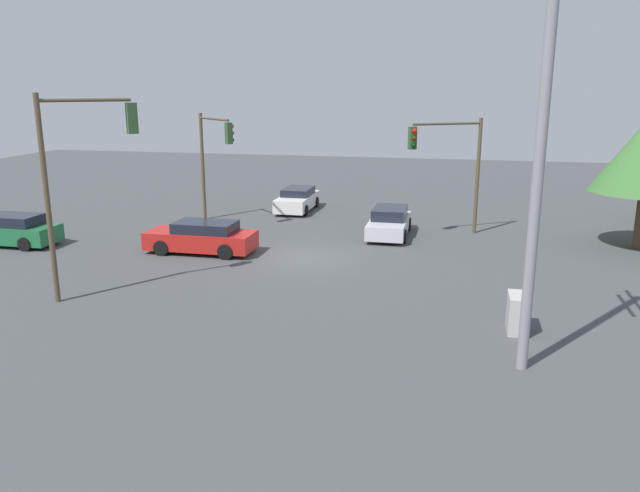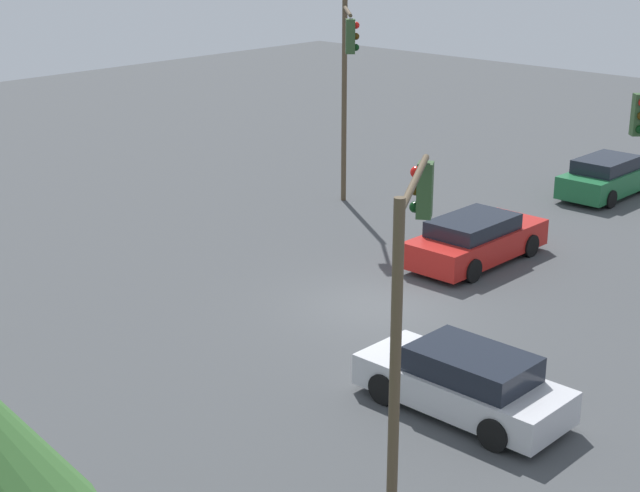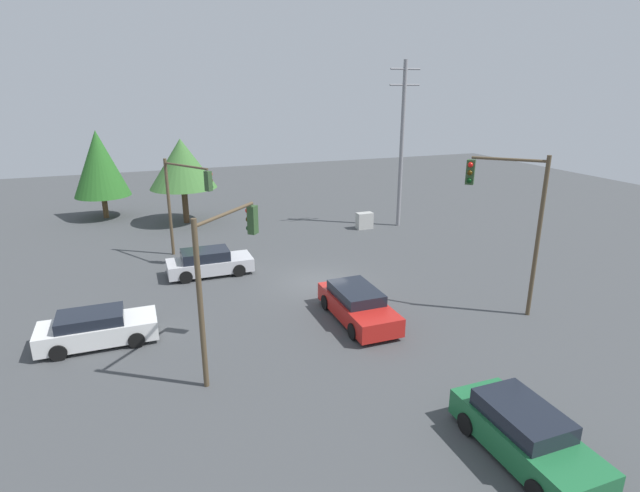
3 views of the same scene
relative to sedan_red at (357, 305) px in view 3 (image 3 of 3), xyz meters
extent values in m
plane|color=#424447|center=(-0.15, 4.60, -0.69)|extent=(80.00, 80.00, 0.00)
cube|color=red|center=(0.00, -0.05, -0.12)|extent=(1.86, 4.78, 0.77)
cube|color=black|center=(0.00, 0.19, 0.49)|extent=(1.64, 2.63, 0.45)
cylinder|color=black|center=(0.89, -1.53, -0.35)|extent=(0.22, 0.68, 0.68)
cylinder|color=black|center=(-0.89, -1.53, -0.35)|extent=(0.22, 0.68, 0.68)
cylinder|color=black|center=(0.89, 1.43, -0.35)|extent=(0.22, 0.68, 0.68)
cylinder|color=black|center=(-0.89, 1.43, -0.35)|extent=(0.22, 0.68, 0.68)
cube|color=#1E6638|center=(0.68, -9.21, -0.12)|extent=(1.77, 4.41, 0.79)
cube|color=black|center=(0.68, -8.99, 0.52)|extent=(1.55, 2.43, 0.48)
cylinder|color=black|center=(1.52, -10.58, -0.37)|extent=(0.22, 0.64, 0.64)
cylinder|color=black|center=(-0.15, -10.58, -0.37)|extent=(0.22, 0.64, 0.64)
cylinder|color=black|center=(1.52, -7.84, -0.37)|extent=(0.22, 0.64, 0.64)
cylinder|color=black|center=(-0.15, -7.84, -0.37)|extent=(0.22, 0.64, 0.64)
cube|color=silver|center=(-5.04, 7.72, -0.17)|extent=(4.41, 1.79, 0.68)
cube|color=black|center=(-5.26, 7.72, 0.43)|extent=(2.42, 1.57, 0.52)
cylinder|color=black|center=(-3.67, 8.57, -0.36)|extent=(0.66, 0.22, 0.66)
cylinder|color=black|center=(-3.67, 6.87, -0.36)|extent=(0.66, 0.22, 0.66)
cylinder|color=black|center=(-6.41, 8.57, -0.36)|extent=(0.66, 0.22, 0.66)
cylinder|color=black|center=(-6.41, 6.87, -0.36)|extent=(0.66, 0.22, 0.66)
cube|color=silver|center=(-10.29, 1.66, -0.14)|extent=(4.36, 1.75, 0.75)
cube|color=black|center=(-10.51, 1.66, 0.44)|extent=(2.40, 1.54, 0.41)
cylinder|color=black|center=(-8.94, 2.49, -0.37)|extent=(0.62, 0.22, 0.62)
cylinder|color=black|center=(-8.94, 0.83, -0.37)|extent=(0.62, 0.22, 0.62)
cylinder|color=black|center=(-11.64, 2.49, -0.37)|extent=(0.62, 0.22, 0.62)
cylinder|color=black|center=(-11.64, 0.83, -0.37)|extent=(0.62, 0.22, 0.62)
cylinder|color=brown|center=(7.22, -2.23, 2.80)|extent=(0.18, 0.18, 6.97)
cylinder|color=brown|center=(6.16, -1.18, 6.03)|extent=(2.21, 2.18, 0.12)
cube|color=#2D4C28|center=(5.10, -0.13, 5.41)|extent=(0.44, 0.44, 1.05)
sphere|color=red|center=(4.98, -0.26, 5.74)|extent=(0.22, 0.22, 0.22)
sphere|color=#392605|center=(4.98, -0.26, 5.41)|extent=(0.22, 0.22, 0.22)
sphere|color=black|center=(4.98, -0.26, 5.07)|extent=(0.22, 0.22, 0.22)
cylinder|color=brown|center=(-6.59, 11.85, 2.16)|extent=(0.18, 0.18, 5.70)
cylinder|color=brown|center=(-5.64, 10.30, 4.76)|extent=(2.00, 3.17, 0.12)
cube|color=#2D4C28|center=(-4.69, 8.74, 4.14)|extent=(0.42, 0.44, 1.05)
sphere|color=red|center=(-4.54, 8.83, 4.47)|extent=(0.22, 0.22, 0.22)
sphere|color=#392605|center=(-4.54, 8.83, 4.14)|extent=(0.22, 0.22, 0.22)
sphere|color=black|center=(-4.54, 8.83, 3.80)|extent=(0.22, 0.22, 0.22)
cylinder|color=brown|center=(-6.83, -2.75, 2.21)|extent=(0.18, 0.18, 5.80)
cylinder|color=brown|center=(-5.64, -1.51, 4.86)|extent=(2.46, 2.56, 0.12)
cube|color=#2D4C28|center=(-4.45, -0.27, 4.24)|extent=(0.44, 0.44, 1.05)
sphere|color=red|center=(-4.58, -0.15, 4.57)|extent=(0.22, 0.22, 0.22)
sphere|color=#392605|center=(-4.58, -0.15, 4.24)|extent=(0.22, 0.22, 0.22)
sphere|color=black|center=(-4.58, -0.15, 3.90)|extent=(0.22, 0.22, 0.22)
cylinder|color=gray|center=(9.18, 12.84, 4.94)|extent=(0.28, 0.28, 11.26)
cylinder|color=gray|center=(9.18, 12.84, 9.98)|extent=(2.20, 0.12, 0.12)
cylinder|color=gray|center=(9.18, 12.84, 8.98)|extent=(2.20, 0.12, 0.12)
cube|color=#B2B2AD|center=(6.54, 12.92, -0.12)|extent=(1.13, 0.61, 1.14)
cylinder|color=#4C3823|center=(-5.00, 19.04, 0.61)|extent=(0.43, 0.43, 2.59)
cone|color=#3D7033|center=(-5.00, 19.04, 3.66)|extent=(4.73, 4.73, 3.50)
cylinder|color=brown|center=(-10.58, 22.69, 0.17)|extent=(0.40, 0.40, 1.71)
cone|color=#286623|center=(-10.58, 22.69, 3.44)|extent=(4.05, 4.05, 4.85)
camera|label=1|loc=(24.99, 10.98, 6.45)|focal=35.00mm
camera|label=2|loc=(-15.28, 22.75, 8.97)|focal=55.00mm
camera|label=3|loc=(-8.41, -17.66, 8.91)|focal=28.00mm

